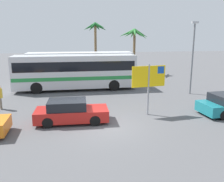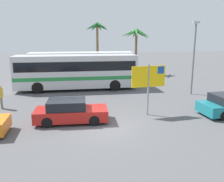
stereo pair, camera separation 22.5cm
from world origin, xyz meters
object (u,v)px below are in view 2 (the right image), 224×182
Objects in this scene: bus_rear_coach at (82,66)px; pedestrian_by_bus at (1,95)px; car_red at (70,111)px; bus_front_coach at (77,70)px; ferry_sign at (149,78)px.

bus_rear_coach is 10.66m from pedestrian_by_bus.
pedestrian_by_bus reaches higher than car_red.
bus_rear_coach is at bearing -145.15° from pedestrian_by_bus.
bus_front_coach is 2.61× the size of car_red.
bus_front_coach reaches higher than car_red.
ferry_sign reaches higher than pedestrian_by_bus.
bus_front_coach is at bearing 88.82° from car_red.
bus_front_coach is 8.79m from car_red.
car_red is (-1.11, -12.26, -1.15)m from bus_rear_coach.
pedestrian_by_bus is at bearing 156.33° from ferry_sign.
ferry_sign is 9.99m from pedestrian_by_bus.
ferry_sign is 0.77× the size of car_red.
bus_front_coach is 6.59× the size of pedestrian_by_bus.
bus_rear_coach is 6.59× the size of pedestrian_by_bus.
bus_front_coach is at bearing -99.77° from bus_rear_coach.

